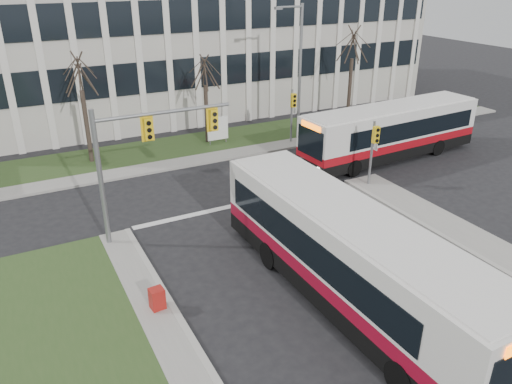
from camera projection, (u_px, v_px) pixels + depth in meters
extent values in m
plane|color=black|center=(338.00, 283.00, 19.64)|extent=(120.00, 120.00, 0.00)
cube|color=#9E9B93|center=(265.00, 148.00, 33.99)|extent=(44.00, 1.60, 0.14)
cube|color=#2F491F|center=(247.00, 137.00, 36.25)|extent=(44.00, 5.00, 0.12)
cube|color=beige|center=(185.00, 34.00, 43.49)|extent=(40.00, 16.00, 12.00)
cylinder|color=slate|center=(101.00, 181.00, 21.10)|extent=(0.22, 0.22, 6.20)
cylinder|color=slate|center=(164.00, 112.00, 21.29)|extent=(6.00, 0.16, 0.16)
cube|color=yellow|center=(148.00, 129.00, 21.08)|extent=(0.34, 0.24, 0.92)
cube|color=yellow|center=(214.00, 120.00, 22.34)|extent=(0.34, 0.24, 0.92)
cylinder|color=slate|center=(371.00, 155.00, 27.53)|extent=(0.14, 0.14, 3.80)
cube|color=yellow|center=(376.00, 135.00, 26.87)|extent=(0.34, 0.24, 0.92)
cylinder|color=slate|center=(291.00, 117.00, 34.40)|extent=(0.14, 0.14, 3.80)
cube|color=yellow|center=(294.00, 100.00, 33.74)|extent=(0.34, 0.24, 0.92)
cylinder|color=slate|center=(300.00, 74.00, 34.27)|extent=(0.20, 0.20, 9.20)
cylinder|color=slate|center=(290.00, 7.00, 32.07)|extent=(1.80, 0.14, 0.14)
cube|color=slate|center=(278.00, 8.00, 31.71)|extent=(0.50, 0.25, 0.18)
cylinder|color=slate|center=(210.00, 139.00, 34.36)|extent=(0.08, 0.08, 1.00)
cylinder|color=slate|center=(226.00, 137.00, 34.87)|extent=(0.08, 0.08, 1.00)
cube|color=white|center=(218.00, 128.00, 34.32)|extent=(1.50, 0.12, 1.60)
cylinder|color=#42352B|center=(87.00, 128.00, 30.69)|extent=(0.28, 0.28, 4.62)
cylinder|color=#42352B|center=(207.00, 115.00, 34.33)|extent=(0.28, 0.28, 4.09)
cylinder|color=#42352B|center=(349.00, 91.00, 39.04)|extent=(0.28, 0.28, 4.95)
cube|color=maroon|center=(157.00, 300.00, 17.87)|extent=(0.54, 0.50, 0.95)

